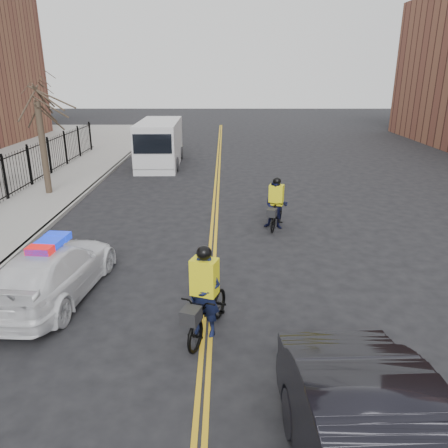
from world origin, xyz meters
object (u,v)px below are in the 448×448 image
police_cruiser (53,271)px  cargo_van (159,144)px  cyclist_near (205,304)px  cyclist_far (276,208)px

police_cruiser → cargo_van: bearing=-85.4°
cyclist_near → police_cruiser: bearing=175.7°
cargo_van → cyclist_near: size_ratio=2.85×
police_cruiser → cyclist_far: 7.91m
cargo_van → cyclist_far: (5.71, -11.13, -0.53)m
cargo_van → cyclist_near: cargo_van is taller
police_cruiser → cyclist_near: bearing=162.2°
cargo_van → police_cruiser: bearing=-92.6°
cyclist_near → cyclist_far: size_ratio=1.14×
cargo_van → cyclist_near: 18.22m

